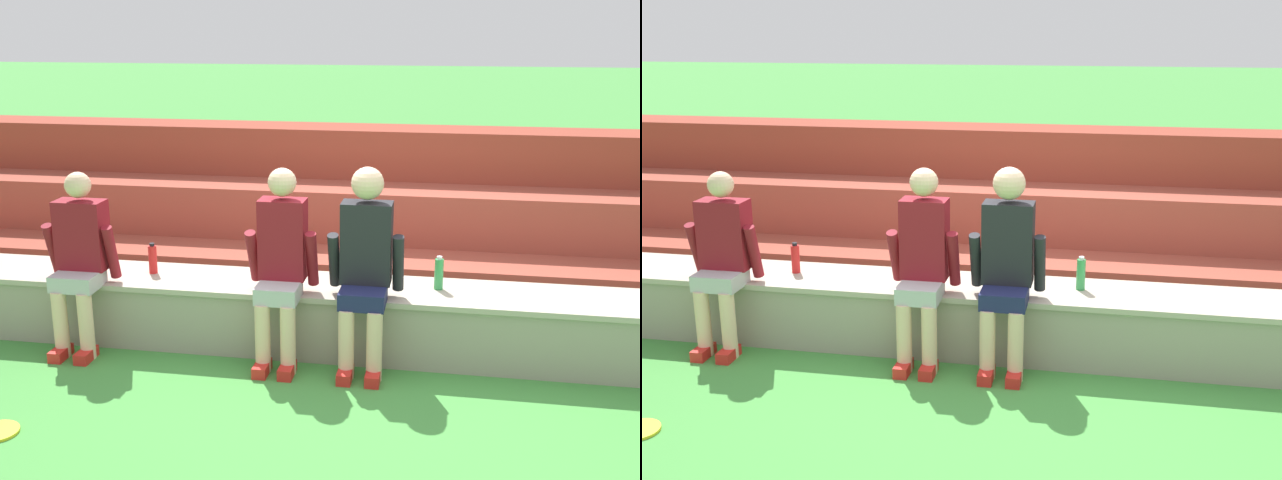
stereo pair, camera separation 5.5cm
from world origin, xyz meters
The scene contains 8 objects.
ground_plane centered at (0.00, 0.00, 0.00)m, with size 80.00×80.00×0.00m, color #428E3D.
stone_seating_wall centered at (0.00, 0.30, 0.27)m, with size 9.99×0.63×0.51m.
brick_bleachers centered at (0.00, 2.00, 0.55)m, with size 13.79×1.81×1.42m.
person_left_of_center centered at (-2.09, -0.02, 0.72)m, with size 0.55×0.50×1.35m.
person_center centered at (-0.57, 0.01, 0.76)m, with size 0.51×0.54×1.42m.
person_right_of_center centered at (0.04, 0.02, 0.79)m, with size 0.54×0.55×1.45m.
water_bottle_mid_left centered at (-1.66, 0.33, 0.63)m, with size 0.06×0.06×0.24m.
water_bottle_center_gap centered at (0.54, 0.34, 0.63)m, with size 0.07×0.07×0.25m.
Camera 1 is at (0.62, -5.08, 2.41)m, focal length 43.25 mm.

